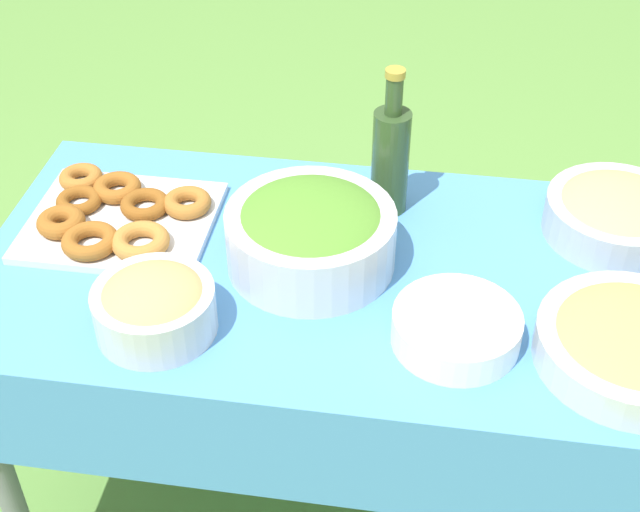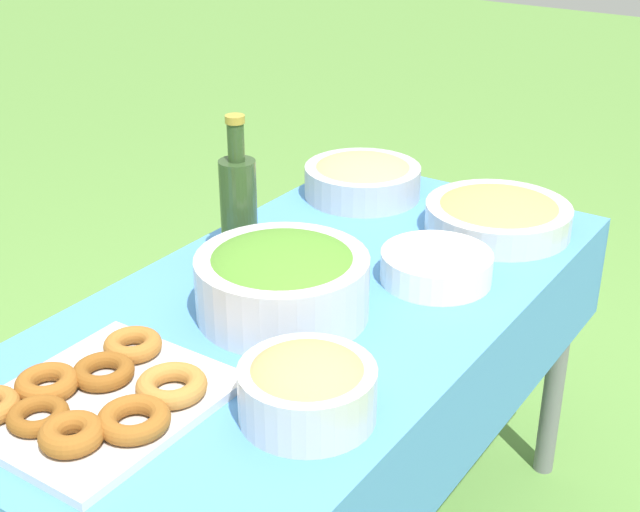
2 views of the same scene
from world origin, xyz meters
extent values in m
cube|color=#4C8CD1|center=(0.00, 0.00, 0.70)|extent=(1.41, 0.71, 0.02)
cube|color=#4C8CD1|center=(0.00, -0.35, 0.57)|extent=(1.41, 0.01, 0.22)
cube|color=#4C8CD1|center=(0.00, 0.35, 0.57)|extent=(1.41, 0.01, 0.22)
cube|color=#4C8CD1|center=(-0.70, 0.00, 0.57)|extent=(0.01, 0.71, 0.22)
cylinder|color=slate|center=(-0.65, -0.30, 0.34)|extent=(0.05, 0.05, 0.68)
cylinder|color=slate|center=(-0.65, 0.30, 0.34)|extent=(0.05, 0.05, 0.68)
cylinder|color=silver|center=(0.07, -0.01, 0.77)|extent=(0.32, 0.32, 0.12)
ellipsoid|color=#51892D|center=(0.07, -0.01, 0.81)|extent=(0.28, 0.28, 0.07)
cylinder|color=#B2B7BC|center=(-0.51, -0.19, 0.75)|extent=(0.28, 0.28, 0.08)
ellipsoid|color=tan|center=(-0.51, -0.19, 0.77)|extent=(0.25, 0.25, 0.07)
cube|color=silver|center=(0.47, -0.07, 0.72)|extent=(0.37, 0.31, 0.02)
torus|color=#B27533|center=(0.40, 0.02, 0.74)|extent=(0.14, 0.14, 0.03)
torus|color=brown|center=(0.43, -0.10, 0.74)|extent=(0.13, 0.13, 0.03)
torus|color=#A36628|center=(0.34, -0.12, 0.74)|extent=(0.14, 0.14, 0.03)
torus|color=#93561E|center=(0.50, -0.15, 0.74)|extent=(0.14, 0.14, 0.03)
torus|color=#93561E|center=(0.57, -0.02, 0.74)|extent=(0.10, 0.10, 0.03)
torus|color=#93561E|center=(0.50, 0.03, 0.74)|extent=(0.13, 0.13, 0.03)
torus|color=brown|center=(0.57, -0.10, 0.74)|extent=(0.13, 0.13, 0.03)
cylinder|color=white|center=(-0.20, 0.16, 0.71)|extent=(0.22, 0.22, 0.01)
cylinder|color=white|center=(-0.20, 0.16, 0.73)|extent=(0.22, 0.22, 0.01)
cylinder|color=white|center=(-0.20, 0.16, 0.74)|extent=(0.22, 0.22, 0.01)
cylinder|color=white|center=(-0.20, 0.16, 0.75)|extent=(0.22, 0.22, 0.01)
cylinder|color=white|center=(-0.20, 0.16, 0.76)|extent=(0.22, 0.22, 0.01)
cylinder|color=#2D4723|center=(-0.05, -0.21, 0.82)|extent=(0.07, 0.07, 0.22)
cylinder|color=#2D4723|center=(-0.05, -0.21, 0.97)|extent=(0.03, 0.03, 0.08)
cylinder|color=#A58C33|center=(-0.05, -0.21, 1.01)|extent=(0.04, 0.04, 0.02)
cylinder|color=silver|center=(0.31, 0.21, 0.75)|extent=(0.21, 0.21, 0.09)
ellipsoid|color=tan|center=(0.31, 0.21, 0.78)|extent=(0.19, 0.19, 0.07)
cylinder|color=silver|center=(-0.50, 0.17, 0.74)|extent=(0.32, 0.32, 0.06)
ellipsoid|color=#ADCC59|center=(-0.50, 0.17, 0.76)|extent=(0.28, 0.28, 0.06)
camera|label=1|loc=(-0.14, 1.28, 1.79)|focal=50.00mm
camera|label=2|loc=(1.23, 0.85, 1.52)|focal=50.00mm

